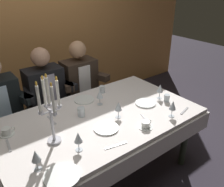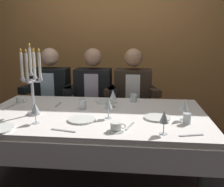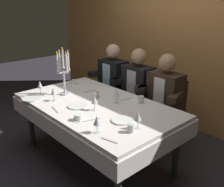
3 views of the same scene
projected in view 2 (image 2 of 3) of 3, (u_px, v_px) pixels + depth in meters
The scene contains 24 objects.
back_wall at pixel (113, 37), 3.67m from camera, with size 6.00×0.12×2.70m, color #CA8849.
dining_table at pixel (94, 126), 2.23m from camera, with size 1.94×1.14×0.74m.
candelabra at pixel (32, 82), 2.10m from camera, with size 0.19×0.19×0.59m.
dinner_plate_0 at pixel (82, 120), 2.01m from camera, with size 0.22×0.22×0.01m, color white.
dinner_plate_2 at pixel (107, 102), 2.55m from camera, with size 0.22×0.22×0.01m, color white.
dinner_plate_3 at pixel (157, 118), 2.06m from camera, with size 0.21×0.21×0.01m, color white.
wine_glass_0 at pixel (108, 104), 2.04m from camera, with size 0.07×0.07×0.16m.
wine_glass_1 at pixel (164, 118), 1.72m from camera, with size 0.07×0.07×0.16m.
wine_glass_3 at pixel (113, 95), 2.34m from camera, with size 0.07×0.07×0.16m.
wine_glass_4 at pixel (184, 105), 2.01m from camera, with size 0.07×0.07×0.16m.
wine_glass_5 at pixel (35, 109), 1.92m from camera, with size 0.07×0.07×0.16m.
water_tumbler_0 at pixel (82, 104), 2.31m from camera, with size 0.07×0.07×0.09m, color silver.
water_tumbler_1 at pixel (134, 98), 2.55m from camera, with size 0.07×0.07×0.08m, color silver.
water_tumbler_2 at pixel (187, 119), 1.93m from camera, with size 0.06×0.06×0.08m, color silver.
coffee_cup_0 at pixel (116, 127), 1.79m from camera, with size 0.13×0.12×0.06m.
coffee_cup_1 at pixel (20, 100), 2.51m from camera, with size 0.13×0.12×0.06m.
spoon_0 at pixel (58, 105), 2.44m from camera, with size 0.17×0.02×0.01m, color #B7B7BC.
fork_1 at pixel (9, 107), 2.36m from camera, with size 0.17×0.02×0.01m, color #B7B7BC.
fork_2 at pixel (130, 126), 1.88m from camera, with size 0.17×0.02×0.01m, color #B7B7BC.
fork_3 at pixel (191, 135), 1.71m from camera, with size 0.17×0.02×0.01m, color #B7B7BC.
knife_4 at pixel (64, 130), 1.79m from camera, with size 0.19×0.02×0.01m, color #B7B7BC.
seated_diner_0 at pixel (52, 90), 3.13m from camera, with size 0.63×0.48×1.24m.
seated_diner_1 at pixel (93, 91), 3.08m from camera, with size 0.63×0.48×1.24m.
seated_diner_2 at pixel (133, 92), 3.03m from camera, with size 0.63×0.48×1.24m.
Camera 2 is at (0.37, -2.08, 1.40)m, focal length 41.29 mm.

